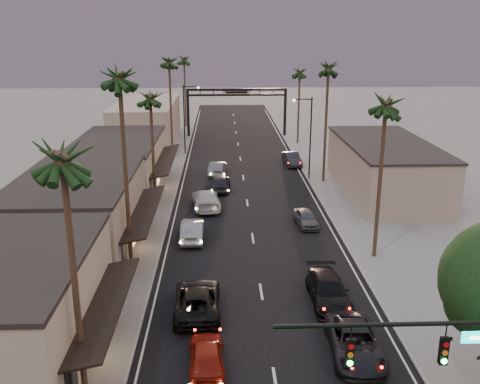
{
  "coord_description": "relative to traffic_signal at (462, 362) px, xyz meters",
  "views": [
    {
      "loc": [
        -2.44,
        -11.38,
        15.97
      ],
      "look_at": [
        -0.86,
        32.42,
        2.5
      ],
      "focal_mm": 40.0,
      "sensor_mm": 36.0,
      "label": 1
    }
  ],
  "objects": [
    {
      "name": "oncoming_silver",
      "position": [
        -10.45,
        23.97,
        -4.28
      ],
      "size": [
        1.73,
        4.86,
        1.6
      ],
      "primitive_type": "imported",
      "rotation": [
        0.0,
        0.0,
        3.15
      ],
      "color": "gray",
      "rests_on": "ground"
    },
    {
      "name": "palm_lc",
      "position": [
        -14.29,
        32.0,
        5.39
      ],
      "size": [
        3.2,
        3.2,
        12.2
      ],
      "color": "#38281C",
      "rests_on": "ground"
    },
    {
      "name": "curbside_grey",
      "position": [
        -1.04,
        26.68,
        -4.41
      ],
      "size": [
        1.97,
        4.06,
        1.34
      ],
      "primitive_type": "imported",
      "rotation": [
        0.0,
        0.0,
        0.1
      ],
      "color": "#45454A",
      "rests_on": "ground"
    },
    {
      "name": "palm_rb",
      "position": [
        2.91,
        40.0,
        7.33
      ],
      "size": [
        3.2,
        3.2,
        14.2
      ],
      "color": "#38281C",
      "rests_on": "ground"
    },
    {
      "name": "sidewalk_left",
      "position": [
        -15.19,
        48.0,
        -5.02
      ],
      "size": [
        5.0,
        92.0,
        0.12
      ],
      "primitive_type": "cube",
      "color": "slate",
      "rests_on": "ground"
    },
    {
      "name": "storefront_dist",
      "position": [
        -18.69,
        61.0,
        -2.08
      ],
      "size": [
        8.0,
        20.0,
        6.0
      ],
      "primitive_type": "cube",
      "color": "gray",
      "rests_on": "ground"
    },
    {
      "name": "streetlight_left",
      "position": [
        -12.61,
        54.0,
        0.25
      ],
      "size": [
        2.13,
        0.3,
        9.0
      ],
      "color": "black",
      "rests_on": "ground"
    },
    {
      "name": "building_right",
      "position": [
        8.31,
        36.0,
        -2.58
      ],
      "size": [
        8.0,
        18.0,
        5.0
      ],
      "primitive_type": "cube",
      "color": "gray",
      "rests_on": "ground"
    },
    {
      "name": "palm_rc",
      "position": [
        2.91,
        60.0,
        5.39
      ],
      "size": [
        3.2,
        3.2,
        12.2
      ],
      "color": "#38281C",
      "rests_on": "ground"
    },
    {
      "name": "oncoming_dgrey",
      "position": [
        -8.28,
        37.19,
        -4.24
      ],
      "size": [
        2.34,
        5.05,
        1.68
      ],
      "primitive_type": "imported",
      "rotation": [
        0.0,
        0.0,
        3.07
      ],
      "color": "black",
      "rests_on": "ground"
    },
    {
      "name": "storefront_near",
      "position": [
        -18.69,
        8.0,
        -2.33
      ],
      "size": [
        8.0,
        12.0,
        5.5
      ],
      "primitive_type": "cube",
      "color": "#B7A88C",
      "rests_on": "ground"
    },
    {
      "name": "oncoming_white",
      "position": [
        -9.57,
        31.69,
        -4.24
      ],
      "size": [
        3.0,
        6.04,
        1.69
      ],
      "primitive_type": "imported",
      "rotation": [
        0.0,
        0.0,
        3.25
      ],
      "color": "#B6B6B6",
      "rests_on": "ground"
    },
    {
      "name": "palm_ra",
      "position": [
        2.91,
        20.0,
        6.36
      ],
      "size": [
        3.2,
        3.2,
        13.2
      ],
      "color": "#38281C",
      "rests_on": "ground"
    },
    {
      "name": "oncoming_grey_far",
      "position": [
        -8.58,
        43.36,
        -4.32
      ],
      "size": [
        2.18,
        4.79,
        1.52
      ],
      "primitive_type": "imported",
      "rotation": [
        0.0,
        0.0,
        3.02
      ],
      "color": "#58575D",
      "rests_on": "ground"
    },
    {
      "name": "oncoming_pickup",
      "position": [
        -9.61,
        12.65,
        -4.29
      ],
      "size": [
        2.74,
        5.75,
        1.58
      ],
      "primitive_type": "imported",
      "rotation": [
        0.0,
        0.0,
        3.16
      ],
      "color": "black",
      "rests_on": "ground"
    },
    {
      "name": "streetlight_right",
      "position": [
        1.23,
        41.0,
        0.25
      ],
      "size": [
        2.13,
        0.3,
        9.0
      ],
      "color": "black",
      "rests_on": "ground"
    },
    {
      "name": "storefront_far",
      "position": [
        -18.69,
        38.0,
        -2.58
      ],
      "size": [
        8.0,
        16.0,
        5.0
      ],
      "primitive_type": "cube",
      "color": "#B7A88C",
      "rests_on": "ground"
    },
    {
      "name": "sidewalk_right",
      "position": [
        3.81,
        48.0,
        -5.02
      ],
      "size": [
        5.0,
        92.0,
        0.12
      ],
      "primitive_type": "cube",
      "color": "slate",
      "rests_on": "ground"
    },
    {
      "name": "palm_la",
      "position": [
        -14.29,
        5.0,
        6.36
      ],
      "size": [
        3.2,
        3.2,
        13.2
      ],
      "color": "#38281C",
      "rests_on": "ground"
    },
    {
      "name": "palm_lb",
      "position": [
        -14.29,
        18.0,
        8.3
      ],
      "size": [
        3.2,
        3.2,
        15.2
      ],
      "color": "#38281C",
      "rests_on": "ground"
    },
    {
      "name": "storefront_mid",
      "position": [
        -18.69,
        22.0,
        -2.33
      ],
      "size": [
        8.0,
        14.0,
        5.5
      ],
      "primitive_type": "cube",
      "color": "gray",
      "rests_on": "ground"
    },
    {
      "name": "ground",
      "position": [
        -5.69,
        36.0,
        -5.08
      ],
      "size": [
        200.0,
        200.0,
        0.0
      ],
      "primitive_type": "plane",
      "color": "slate",
      "rests_on": "ground"
    },
    {
      "name": "palm_far",
      "position": [
        -13.99,
        74.0,
        6.36
      ],
      "size": [
        3.2,
        3.2,
        13.2
      ],
      "color": "#38281C",
      "rests_on": "ground"
    },
    {
      "name": "curbside_far",
      "position": [
        0.44,
        47.43,
        -4.31
      ],
      "size": [
        2.07,
        4.82,
        1.54
      ],
      "primitive_type": "imported",
      "rotation": [
        0.0,
        0.0,
        0.1
      ],
      "color": "black",
      "rests_on": "ground"
    },
    {
      "name": "arch",
      "position": [
        -5.69,
        66.0,
        0.45
      ],
      "size": [
        15.2,
        0.4,
        7.27
      ],
      "color": "black",
      "rests_on": "ground"
    },
    {
      "name": "curbside_near",
      "position": [
        -1.45,
        7.99,
        -4.33
      ],
      "size": [
        2.79,
        5.56,
        1.51
      ],
      "primitive_type": "imported",
      "rotation": [
        0.0,
        0.0,
        -0.05
      ],
      "color": "black",
      "rests_on": "ground"
    },
    {
      "name": "traffic_signal",
      "position": [
        0.0,
        0.0,
        0.0
      ],
      "size": [
        8.51,
        0.22,
        7.8
      ],
      "color": "black",
      "rests_on": "ground"
    },
    {
      "name": "curbside_black",
      "position": [
        -1.73,
        13.49,
        -4.29
      ],
      "size": [
        2.25,
        5.45,
        1.58
      ],
      "primitive_type": "imported",
      "rotation": [
        0.0,
        0.0,
        0.01
      ],
      "color": "black",
      "rests_on": "ground"
    },
    {
      "name": "palm_ld",
      "position": [
        -14.29,
        51.0,
        7.33
      ],
      "size": [
        3.2,
        3.2,
        14.2
      ],
      "color": "#38281C",
      "rests_on": "ground"
    },
    {
      "name": "oncoming_red",
      "position": [
        -8.94,
        7.15,
        -4.35
      ],
      "size": [
        1.89,
        4.33,
        1.45
      ],
      "primitive_type": "imported",
      "rotation": [
        0.0,
        0.0,
        3.18
      ],
      "color": "maroon",
      "rests_on": "ground"
    },
    {
      "name": "road",
      "position": [
        -5.69,
        41.0,
        -5.08
      ],
      "size": [
        14.0,
        120.0,
        0.02
      ],
      "primitive_type": "cube",
      "color": "black",
      "rests_on": "ground"
    }
  ]
}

